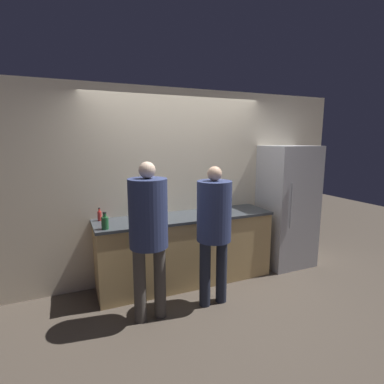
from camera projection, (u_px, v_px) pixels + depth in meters
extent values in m
plane|color=#4C4238|center=(196.00, 292.00, 3.82)|extent=(14.00, 14.00, 0.00)
cube|color=beige|center=(177.00, 185.00, 4.19)|extent=(5.20, 0.06, 2.60)
cube|color=tan|center=(186.00, 250.00, 4.06)|extent=(2.35, 0.61, 0.90)
cube|color=#383D42|center=(186.00, 217.00, 3.98)|extent=(2.38, 0.64, 0.03)
cube|color=#B7B7BC|center=(287.00, 206.00, 4.59)|extent=(0.74, 0.65, 1.83)
cylinder|color=#99999E|center=(291.00, 206.00, 4.18)|extent=(0.02, 0.02, 0.64)
cylinder|color=#4C4742|center=(140.00, 285.00, 3.16)|extent=(0.13, 0.13, 0.82)
cylinder|color=#4C4742|center=(160.00, 281.00, 3.24)|extent=(0.13, 0.13, 0.82)
cylinder|color=navy|center=(148.00, 213.00, 3.07)|extent=(0.40, 0.40, 0.72)
sphere|color=beige|center=(147.00, 170.00, 2.99)|extent=(0.17, 0.17, 0.17)
cylinder|color=#232838|center=(205.00, 274.00, 3.47)|extent=(0.13, 0.13, 0.78)
cylinder|color=#232838|center=(221.00, 270.00, 3.55)|extent=(0.13, 0.13, 0.78)
cylinder|color=navy|center=(214.00, 211.00, 3.38)|extent=(0.39, 0.39, 0.69)
sphere|color=#DBAD89|center=(215.00, 174.00, 3.31)|extent=(0.16, 0.16, 0.16)
cylinder|color=beige|center=(152.00, 213.00, 3.89)|extent=(0.33, 0.33, 0.10)
ellipsoid|color=yellow|center=(155.00, 208.00, 3.90)|extent=(0.15, 0.12, 0.04)
cylinder|color=silver|center=(210.00, 207.00, 4.20)|extent=(0.11, 0.11, 0.11)
cylinder|color=#99754C|center=(209.00, 201.00, 4.18)|extent=(0.01, 0.04, 0.19)
cylinder|color=#99754C|center=(210.00, 201.00, 4.20)|extent=(0.03, 0.04, 0.19)
cylinder|color=#99754C|center=(210.00, 201.00, 4.18)|extent=(0.04, 0.01, 0.19)
cylinder|color=red|center=(100.00, 216.00, 3.70)|extent=(0.05, 0.05, 0.12)
cylinder|color=red|center=(99.00, 210.00, 3.69)|extent=(0.02, 0.02, 0.04)
cylinder|color=black|center=(99.00, 208.00, 3.69)|extent=(0.03, 0.03, 0.01)
cylinder|color=#236033|center=(105.00, 223.00, 3.36)|extent=(0.08, 0.08, 0.14)
cylinder|color=#236033|center=(105.00, 215.00, 3.34)|extent=(0.04, 0.04, 0.04)
cylinder|color=black|center=(104.00, 213.00, 3.34)|extent=(0.04, 0.04, 0.02)
cylinder|color=gold|center=(227.00, 208.00, 4.18)|extent=(0.08, 0.08, 0.10)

